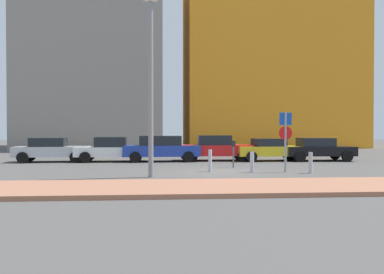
% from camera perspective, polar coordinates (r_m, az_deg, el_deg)
% --- Properties ---
extents(ground_plane, '(120.00, 120.00, 0.00)m').
position_cam_1_polar(ground_plane, '(17.93, 3.75, -5.00)').
color(ground_plane, '#4C4947').
extents(sidewalk_brick, '(40.00, 3.38, 0.14)m').
position_cam_1_polar(sidewalk_brick, '(12.75, 7.14, -7.13)').
color(sidewalk_brick, '#9E664C').
rests_on(sidewalk_brick, ground).
extents(parked_car_silver, '(4.34, 2.11, 1.42)m').
position_cam_1_polar(parked_car_silver, '(24.81, -19.53, -1.69)').
color(parked_car_silver, '#B7BABF').
rests_on(parked_car_silver, ground).
extents(parked_car_white, '(4.32, 2.07, 1.46)m').
position_cam_1_polar(parked_car_white, '(24.11, -11.42, -1.72)').
color(parked_car_white, white).
rests_on(parked_car_white, ground).
extents(parked_car_blue, '(4.59, 2.05, 1.53)m').
position_cam_1_polar(parked_car_blue, '(23.79, -4.47, -1.59)').
color(parked_car_blue, '#1E389E').
rests_on(parked_car_blue, ground).
extents(parked_car_red, '(4.46, 2.21, 1.55)m').
position_cam_1_polar(parked_car_red, '(24.43, 3.41, -1.55)').
color(parked_car_red, red).
rests_on(parked_car_red, ground).
extents(parked_car_yellow, '(4.27, 2.15, 1.36)m').
position_cam_1_polar(parked_car_yellow, '(24.68, 11.11, -1.72)').
color(parked_car_yellow, gold).
rests_on(parked_car_yellow, ground).
extents(parked_car_black, '(4.19, 2.15, 1.40)m').
position_cam_1_polar(parked_car_black, '(25.43, 17.56, -1.63)').
color(parked_car_black, black).
rests_on(parked_car_black, ground).
extents(parking_sign_post, '(0.60, 0.10, 2.68)m').
position_cam_1_polar(parking_sign_post, '(18.13, 13.26, 0.36)').
color(parking_sign_post, gray).
rests_on(parking_sign_post, ground).
extents(parking_meter, '(0.18, 0.14, 1.34)m').
position_cam_1_polar(parking_meter, '(19.96, 5.95, -1.88)').
color(parking_meter, '#4C4C51').
rests_on(parking_meter, ground).
extents(street_lamp, '(0.70, 0.36, 7.22)m').
position_cam_1_polar(street_lamp, '(16.00, -5.94, 9.48)').
color(street_lamp, gray).
rests_on(street_lamp, ground).
extents(traffic_bollard_near, '(0.16, 0.16, 0.99)m').
position_cam_1_polar(traffic_bollard_near, '(17.90, 2.61, -3.41)').
color(traffic_bollard_near, '#B7B7BC').
rests_on(traffic_bollard_near, ground).
extents(traffic_bollard_mid, '(0.18, 0.18, 0.92)m').
position_cam_1_polar(traffic_bollard_mid, '(17.75, 8.60, -3.58)').
color(traffic_bollard_mid, '#B7B7BC').
rests_on(traffic_bollard_mid, ground).
extents(traffic_bollard_far, '(0.17, 0.17, 0.92)m').
position_cam_1_polar(traffic_bollard_far, '(17.98, 16.64, -3.56)').
color(traffic_bollard_far, '#B7B7BC').
rests_on(traffic_bollard_far, ground).
extents(building_colorful_midrise, '(18.86, 12.70, 24.28)m').
position_cam_1_polar(building_colorful_midrise, '(48.14, 10.69, 13.29)').
color(building_colorful_midrise, orange).
rests_on(building_colorful_midrise, ground).
extents(building_under_construction, '(13.50, 15.92, 21.27)m').
position_cam_1_polar(building_under_construction, '(44.92, -13.11, 12.22)').
color(building_under_construction, gray).
rests_on(building_under_construction, ground).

